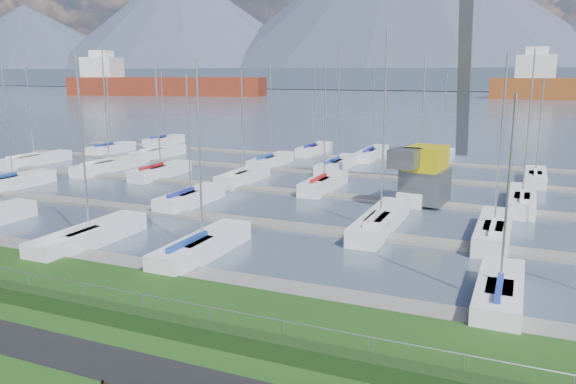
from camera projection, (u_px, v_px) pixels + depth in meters
The scene contains 10 objects.
path at pixel (113, 364), 18.90m from camera, with size 160.00×2.00×0.04m, color black.
water at pixel (502, 95), 255.44m from camera, with size 800.00×540.00×0.20m, color #48566A.
hedge at pixel (159, 324), 21.17m from camera, with size 80.00×0.70×0.70m, color #1B3413.
fence at pixel (164, 299), 21.35m from camera, with size 0.04×0.04×80.00m, color #95979D.
foothill at pixel (509, 79), 317.03m from camera, with size 900.00×80.00×12.00m, color #414D5F.
mountains at pixel (530, 15), 372.79m from camera, with size 1190.00×360.00×115.00m.
docks at pixel (356, 198), 45.02m from camera, with size 90.00×41.60×0.25m.
crane at pixel (436, 130), 42.77m from camera, with size 4.89×13.35×22.35m.
cargo_ship_west at pixel (158, 86), 245.15m from camera, with size 86.82×37.96×21.50m.
sailboat_fleet at pixel (342, 125), 46.16m from camera, with size 76.03×49.01×13.68m.
Camera 1 is at (12.22, -16.56, 9.65)m, focal length 35.00 mm.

